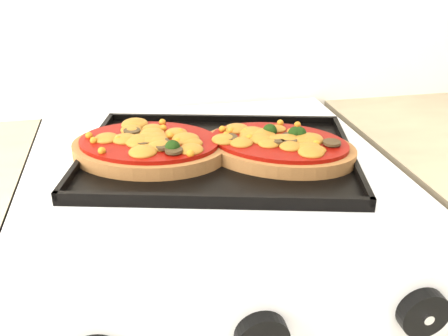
{
  "coord_description": "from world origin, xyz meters",
  "views": [
    {
      "loc": [
        -0.14,
        0.98,
        1.26
      ],
      "look_at": [
        -0.0,
        1.66,
        0.92
      ],
      "focal_mm": 40.0,
      "sensor_mm": 36.0,
      "label": 1
    }
  ],
  "objects": [
    {
      "name": "pizza_right",
      "position": [
        0.09,
        1.69,
        0.94
      ],
      "size": [
        0.3,
        0.27,
        0.04
      ],
      "primitive_type": null,
      "rotation": [
        0.0,
        0.0,
        -0.54
      ],
      "color": "#996534",
      "rests_on": "baking_tray"
    },
    {
      "name": "baking_tray",
      "position": [
        -0.0,
        1.71,
        0.92
      ],
      "size": [
        0.5,
        0.42,
        0.02
      ],
      "primitive_type": "cube",
      "rotation": [
        0.0,
        0.0,
        -0.24
      ],
      "color": "black",
      "rests_on": "stove"
    },
    {
      "name": "pizza_left",
      "position": [
        -0.11,
        1.73,
        0.94
      ],
      "size": [
        0.3,
        0.26,
        0.04
      ],
      "primitive_type": null,
      "rotation": [
        0.0,
        0.0,
        -0.33
      ],
      "color": "#996534",
      "rests_on": "baking_tray"
    },
    {
      "name": "knob_right",
      "position": [
        0.17,
        1.37,
        0.85
      ],
      "size": [
        0.06,
        0.02,
        0.06
      ],
      "primitive_type": "cylinder",
      "rotation": [
        1.57,
        0.0,
        0.0
      ],
      "color": "black",
      "rests_on": "control_panel"
    },
    {
      "name": "control_panel",
      "position": [
        -0.02,
        1.39,
        0.85
      ],
      "size": [
        0.6,
        0.02,
        0.09
      ],
      "primitive_type": "cube",
      "color": "white",
      "rests_on": "stove"
    }
  ]
}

